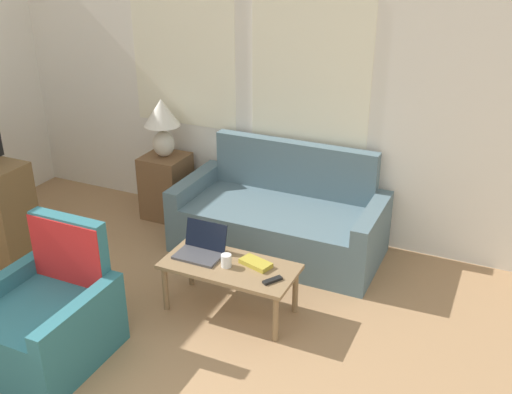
# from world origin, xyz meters

# --- Properties ---
(wall_back) EXTENTS (6.11, 0.06, 2.60)m
(wall_back) POSITION_xyz_m (-0.00, 3.94, 1.31)
(wall_back) COLOR white
(wall_back) RESTS_ON ground_plane
(couch) EXTENTS (1.83, 0.87, 0.93)m
(couch) POSITION_xyz_m (0.49, 3.49, 0.28)
(couch) COLOR slate
(couch) RESTS_ON ground_plane
(armchair) EXTENTS (0.79, 0.81, 0.92)m
(armchair) POSITION_xyz_m (-0.39, 1.47, 0.27)
(armchair) COLOR #2D6B75
(armchair) RESTS_ON ground_plane
(side_table) EXTENTS (0.41, 0.41, 0.64)m
(side_table) POSITION_xyz_m (-0.81, 3.63, 0.32)
(side_table) COLOR brown
(side_table) RESTS_ON ground_plane
(table_lamp) EXTENTS (0.35, 0.35, 0.57)m
(table_lamp) POSITION_xyz_m (-0.81, 3.63, 1.00)
(table_lamp) COLOR beige
(table_lamp) RESTS_ON side_table
(coffee_table) EXTENTS (1.01, 0.48, 0.41)m
(coffee_table) POSITION_xyz_m (0.52, 2.42, 0.36)
(coffee_table) COLOR #8E704C
(coffee_table) RESTS_ON ground_plane
(laptop) EXTENTS (0.35, 0.28, 0.23)m
(laptop) POSITION_xyz_m (0.25, 2.47, 0.46)
(laptop) COLOR #47474C
(laptop) RESTS_ON coffee_table
(cup_navy) EXTENTS (0.08, 0.08, 0.10)m
(cup_navy) POSITION_xyz_m (0.50, 2.39, 0.45)
(cup_navy) COLOR white
(cup_navy) RESTS_ON coffee_table
(book_red) EXTENTS (0.26, 0.18, 0.04)m
(book_red) POSITION_xyz_m (0.70, 2.50, 0.42)
(book_red) COLOR gold
(book_red) RESTS_ON coffee_table
(tv_remote) EXTENTS (0.12, 0.15, 0.02)m
(tv_remote) POSITION_xyz_m (0.90, 2.35, 0.42)
(tv_remote) COLOR black
(tv_remote) RESTS_ON coffee_table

